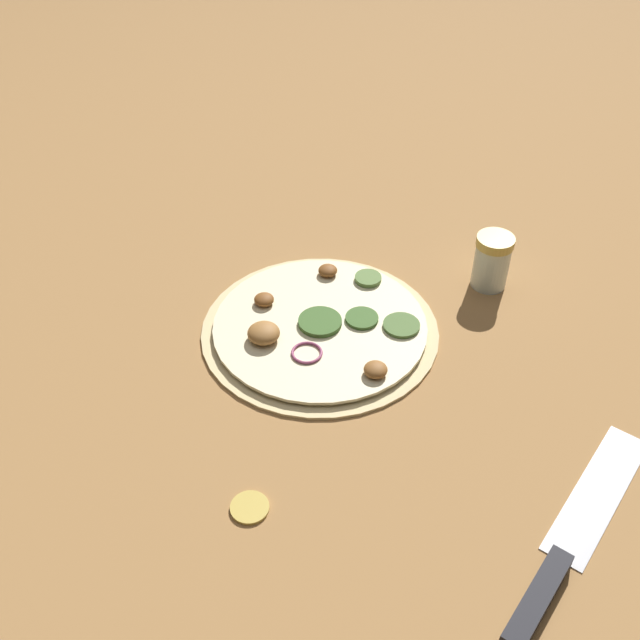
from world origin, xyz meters
The scene contains 5 objects.
ground_plane centered at (0.00, 0.00, 0.00)m, with size 3.00×3.00×0.00m, color #9E703F.
pizza centered at (0.00, 0.00, 0.01)m, with size 0.28×0.28×0.03m.
knife centered at (-0.11, 0.36, 0.01)m, with size 0.25×0.19×0.02m.
spice_jar centered at (-0.23, -0.02, 0.04)m, with size 0.05×0.05×0.07m.
loose_cap centered at (0.14, 0.22, 0.00)m, with size 0.04×0.04×0.01m.
Camera 1 is at (0.20, 0.64, 0.60)m, focal length 42.00 mm.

